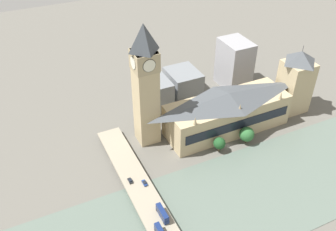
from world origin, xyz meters
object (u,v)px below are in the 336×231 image
Objects in this scene: victoria_tower at (295,81)px; parliament_hall at (227,111)px; road_bridge at (160,225)px; car_southbound_lead at (145,183)px; car_northbound_tail at (130,181)px; double_decker_bus_mid at (162,213)px; clock_tower at (145,83)px.

parliament_hall is at bearing 90.06° from victoria_tower.
road_bridge is 27.82m from car_southbound_lead.
car_northbound_tail is at bearing 106.30° from parliament_hall.
victoria_tower reaches higher than car_northbound_tail.
road_bridge is at bearing 173.06° from car_southbound_lead.
car_southbound_lead is at bearing -127.70° from car_northbound_tail.
double_decker_bus_mid is (-51.02, 69.38, -6.81)m from parliament_hall.
victoria_tower reaches higher than double_decker_bus_mid.
parliament_hall is 78.88m from car_northbound_tail.
double_decker_bus_mid is at bearing -168.60° from car_northbound_tail.
double_decker_bus_mid reaches higher than road_bridge.
road_bridge is 32.66m from car_northbound_tail.
victoria_tower is (-11.99, -104.12, -19.33)m from clock_tower.
clock_tower is 79.75m from road_bridge.
victoria_tower reaches higher than road_bridge.
car_northbound_tail is (32.49, 3.01, 1.49)m from road_bridge.
car_southbound_lead is (-4.92, -6.36, 0.05)m from car_northbound_tail.
car_southbound_lead is at bearing -1.22° from double_decker_bus_mid.
victoria_tower is 10.81× the size of car_southbound_lead.
car_northbound_tail is 0.93× the size of car_southbound_lead.
victoria_tower is at bearing -66.53° from road_bridge.
double_decker_bus_mid reaches higher than car_northbound_tail.
double_decker_bus_mid is (3.47, -2.84, 3.54)m from road_bridge.
car_southbound_lead is (-38.97, 18.15, -36.78)m from clock_tower.
double_decker_bus_mid is 24.19m from car_southbound_lead.
parliament_hall is 17.88× the size of car_southbound_lead.
parliament_hall is 91.06m from road_bridge.
parliament_hall is at bearing -103.37° from clock_tower.
car_southbound_lead is (27.57, -3.35, 1.54)m from road_bridge.
clock_tower is 0.48× the size of road_bridge.
victoria_tower is at bearing -67.41° from double_decker_bus_mid.
car_northbound_tail is 8.04m from car_southbound_lead.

